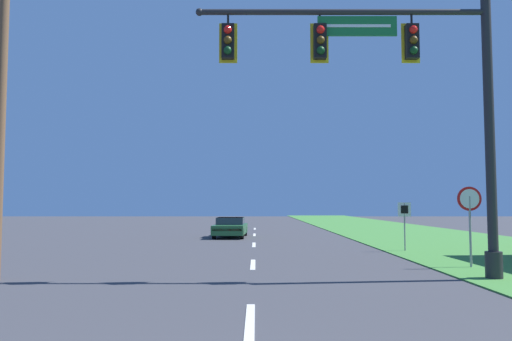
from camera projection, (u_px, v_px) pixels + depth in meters
The scene contains 7 objects.
grass_verge_right at pixel (417, 235), 32.38m from camera, with size 10.00×110.00×0.04m.
road_center_line at pixel (255, 245), 24.43m from camera, with size 0.16×34.80×0.01m.
signal_mast at pixel (412, 92), 13.48m from camera, with size 8.17×0.47×8.08m.
car_ahead at pixel (232, 227), 30.17m from camera, with size 2.00×4.59×1.19m.
stop_sign at pixel (471, 208), 15.61m from camera, with size 0.76×0.07×2.50m.
route_sign_post at pixel (406, 215), 21.12m from camera, with size 0.55×0.06×2.03m.
utility_pole_near at pixel (4, 72), 13.44m from camera, with size 1.80×0.26×10.79m.
Camera 1 is at (0.10, -2.62, 1.99)m, focal length 35.00 mm.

